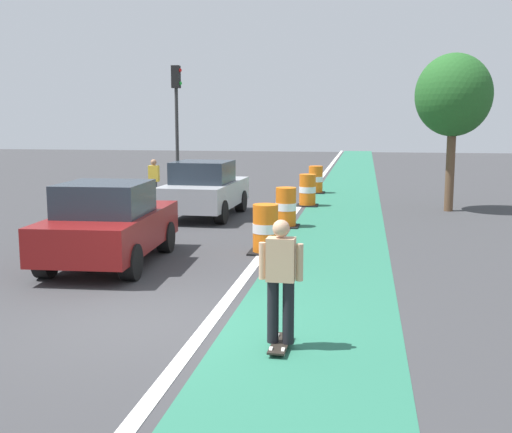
{
  "coord_description": "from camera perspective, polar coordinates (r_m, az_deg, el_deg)",
  "views": [
    {
      "loc": [
        3.07,
        -8.57,
        2.94
      ],
      "look_at": [
        1.05,
        3.25,
        1.1
      ],
      "focal_mm": 44.57,
      "sensor_mm": 36.0,
      "label": 1
    }
  ],
  "objects": [
    {
      "name": "ground_plane",
      "position": [
        9.56,
        -9.63,
        -9.3
      ],
      "size": [
        100.0,
        100.0,
        0.0
      ],
      "primitive_type": "plane",
      "color": "#38383A"
    },
    {
      "name": "bike_lane_strip",
      "position": [
        20.78,
        7.78,
        0.52
      ],
      "size": [
        2.5,
        80.0,
        0.01
      ],
      "primitive_type": "cube",
      "color": "#286B51",
      "rests_on": "ground"
    },
    {
      "name": "lane_divider_stripe",
      "position": [
        20.89,
        3.67,
        0.62
      ],
      "size": [
        0.2,
        80.0,
        0.01
      ],
      "primitive_type": "cube",
      "color": "silver",
      "rests_on": "ground"
    },
    {
      "name": "skateboarder_on_lane",
      "position": [
        8.13,
        2.24,
        -5.71
      ],
      "size": [
        0.57,
        0.81,
        1.69
      ],
      "color": "black",
      "rests_on": "ground"
    },
    {
      "name": "parked_sedan_nearest",
      "position": [
        13.21,
        -13.05,
        -0.68
      ],
      "size": [
        2.1,
        4.2,
        1.7
      ],
      "color": "maroon",
      "rests_on": "ground"
    },
    {
      "name": "parked_sedan_second",
      "position": [
        19.28,
        -4.63,
        2.42
      ],
      "size": [
        2.01,
        4.15,
        1.7
      ],
      "color": "#9EA0A5",
      "rests_on": "ground"
    },
    {
      "name": "traffic_barrel_front",
      "position": [
        14.01,
        0.86,
        -1.17
      ],
      "size": [
        0.73,
        0.73,
        1.09
      ],
      "color": "orange",
      "rests_on": "ground"
    },
    {
      "name": "traffic_barrel_mid",
      "position": [
        17.48,
        2.7,
        0.79
      ],
      "size": [
        0.73,
        0.73,
        1.09
      ],
      "color": "orange",
      "rests_on": "ground"
    },
    {
      "name": "traffic_barrel_back",
      "position": [
        21.77,
        4.64,
        2.34
      ],
      "size": [
        0.73,
        0.73,
        1.09
      ],
      "color": "orange",
      "rests_on": "ground"
    },
    {
      "name": "traffic_barrel_far",
      "position": [
        25.65,
        5.38,
        3.29
      ],
      "size": [
        0.73,
        0.73,
        1.09
      ],
      "color": "orange",
      "rests_on": "ground"
    },
    {
      "name": "traffic_light_corner",
      "position": [
        26.58,
        -7.14,
        9.86
      ],
      "size": [
        0.41,
        0.32,
        5.1
      ],
      "color": "#2D2D2D",
      "rests_on": "ground"
    },
    {
      "name": "pedestrian_crossing",
      "position": [
        21.75,
        -9.14,
        3.13
      ],
      "size": [
        0.34,
        0.2,
        1.61
      ],
      "color": "#33333D",
      "rests_on": "ground"
    },
    {
      "name": "street_tree_sidewalk",
      "position": [
        21.31,
        17.3,
        10.29
      ],
      "size": [
        2.4,
        2.4,
        5.0
      ],
      "color": "brown",
      "rests_on": "ground"
    }
  ]
}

